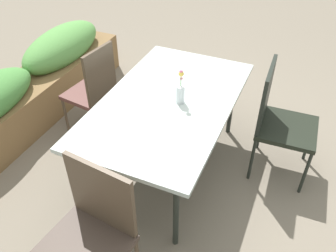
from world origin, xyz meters
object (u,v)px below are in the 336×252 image
dining_table (168,105)px  planter_box (32,87)px  flower_vase (181,91)px  chair_end_left (90,232)px  chair_far_side (94,88)px  chair_near_right (278,117)px

dining_table → planter_box: size_ratio=0.64×
flower_vase → planter_box: size_ratio=0.11×
dining_table → chair_end_left: (-1.19, -0.01, -0.14)m
planter_box → chair_far_side: bearing=-88.8°
dining_table → flower_vase: flower_vase is taller
dining_table → chair_near_right: bearing=-65.9°
dining_table → chair_near_right: 0.93m
dining_table → planter_box: 1.68m
dining_table → chair_end_left: chair_end_left is taller
chair_end_left → planter_box: bearing=-32.9°
flower_vase → planter_box: 1.81m
chair_far_side → planter_box: size_ratio=0.37×
flower_vase → chair_end_left: bearing=175.7°
dining_table → flower_vase: (0.01, -0.10, 0.15)m
chair_far_side → flower_vase: 1.02m
chair_end_left → planter_box: chair_end_left is taller
chair_near_right → chair_end_left: chair_near_right is taller
chair_end_left → chair_near_right: bearing=-111.4°
chair_far_side → chair_end_left: chair_end_left is taller
chair_far_side → planter_box: chair_far_side is taller
dining_table → planter_box: planter_box is taller
planter_box → chair_near_right: bearing=-85.3°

